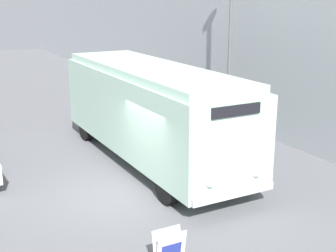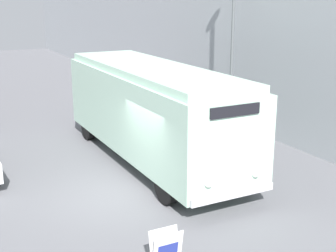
{
  "view_description": "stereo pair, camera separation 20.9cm",
  "coord_description": "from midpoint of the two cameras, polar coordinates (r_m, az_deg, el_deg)",
  "views": [
    {
      "loc": [
        -4.86,
        -11.47,
        5.51
      ],
      "look_at": [
        1.32,
        -0.08,
        1.9
      ],
      "focal_mm": 50.0,
      "sensor_mm": 36.0,
      "label": 1
    },
    {
      "loc": [
        -4.67,
        -11.56,
        5.51
      ],
      "look_at": [
        1.32,
        -0.08,
        1.9
      ],
      "focal_mm": 50.0,
      "sensor_mm": 36.0,
      "label": 2
    }
  ],
  "objects": [
    {
      "name": "sign_board",
      "position": [
        10.07,
        -0.45,
        -14.83
      ],
      "size": [
        0.66,
        0.32,
        0.84
      ],
      "color": "gray",
      "rests_on": "ground_plane"
    },
    {
      "name": "vintage_bus",
      "position": [
        15.77,
        -2.58,
        2.17
      ],
      "size": [
        2.65,
        9.67,
        3.29
      ],
      "color": "black",
      "rests_on": "ground_plane"
    },
    {
      "name": "building_wall_right",
      "position": [
        24.79,
        1.04,
        11.34
      ],
      "size": [
        0.3,
        60.0,
        7.35
      ],
      "color": "#9EA3A8",
      "rests_on": "ground_plane"
    },
    {
      "name": "ground_plane",
      "position": [
        13.63,
        -5.55,
        -8.34
      ],
      "size": [
        80.0,
        80.0,
        0.0
      ],
      "primitive_type": "plane",
      "color": "slate"
    },
    {
      "name": "streetlamp",
      "position": [
        19.05,
        7.33,
        13.06
      ],
      "size": [
        0.36,
        0.36,
        7.41
      ],
      "color": "#595E60",
      "rests_on": "ground_plane"
    }
  ]
}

